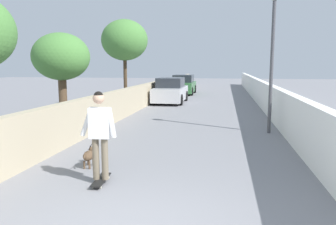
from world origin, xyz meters
The scene contains 11 objects.
ground_plane centered at (14.00, 0.00, 0.00)m, with size 80.00×80.00×0.00m, color gray.
wall_left centered at (12.00, 3.27, 0.63)m, with size 48.00×0.30×1.26m, color tan.
fence_right centered at (12.00, -3.27, 0.71)m, with size 48.00×0.30×1.41m, color white.
tree_left_near centered at (7.50, 4.80, 2.58)m, with size 2.10×2.10×3.49m.
tree_left_mid centered at (13.00, 4.07, 3.59)m, with size 2.44×2.44×4.68m.
lamp_post centered at (7.60, -2.72, 3.20)m, with size 0.36×0.36×4.74m.
skateboard centered at (2.00, 1.17, 0.07)m, with size 0.81×0.27×0.08m.
person_skateboarder centered at (2.00, 1.17, 1.10)m, with size 0.25×0.71×1.73m.
dog centered at (2.96, 1.82, 0.27)m, with size 1.28×0.79×1.06m.
car_near centered at (16.02, 2.12, 0.71)m, with size 4.02×1.80×1.54m.
car_far centered at (22.33, 2.12, 0.71)m, with size 4.02×1.80×1.54m.
Camera 1 is at (-3.84, -1.20, 2.31)m, focal length 34.90 mm.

